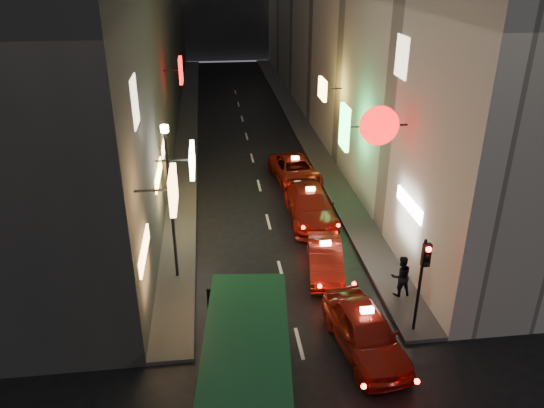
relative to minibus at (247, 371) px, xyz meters
name	(u,v)px	position (x,y,z in m)	size (l,w,h in m)	color
building_left	(123,0)	(-6.04, 28.44, 7.26)	(7.66, 52.00, 18.00)	#32302E
sidewalk_left	(188,125)	(-2.29, 28.45, -1.66)	(1.50, 52.00, 0.15)	#42403E
sidewalk_right	(298,121)	(6.21, 28.45, -1.66)	(1.50, 52.00, 0.15)	#42403E
minibus	(247,371)	(0.00, 0.00, 0.00)	(2.88, 6.60, 2.75)	#E5E08F
taxi_near	(366,328)	(4.02, 2.39, -0.86)	(2.94, 5.75, 1.92)	maroon
taxi_second	(325,256)	(3.73, 7.19, -1.01)	(2.51, 4.83, 1.64)	maroon
taxi_third	(310,203)	(4.01, 11.99, -0.84)	(2.40, 5.66, 1.96)	maroon
taxi_far	(295,169)	(4.05, 16.79, -0.95)	(2.58, 5.17, 1.75)	maroon
pedestrian_sidewalk	(401,274)	(6.15, 5.08, -0.66)	(0.70, 0.44, 1.85)	black
traffic_light	(424,268)	(5.96, 2.92, 0.95)	(0.26, 0.43, 3.50)	black
lamp_post	(170,194)	(-2.24, 7.45, 1.98)	(0.28, 0.28, 6.22)	black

